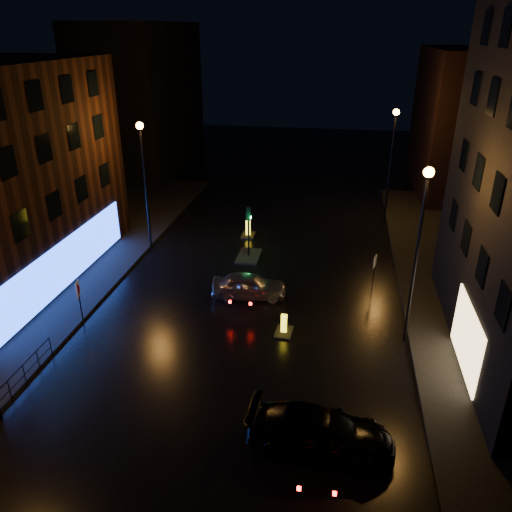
# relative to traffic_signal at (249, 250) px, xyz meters

# --- Properties ---
(ground) EXTENTS (120.00, 120.00, 0.00)m
(ground) POSITION_rel_traffic_signal_xyz_m (1.20, -14.00, -0.50)
(ground) COLOR black
(ground) RESTS_ON ground
(pavement_left) EXTENTS (12.00, 44.00, 0.15)m
(pavement_left) POSITION_rel_traffic_signal_xyz_m (-12.80, -6.00, -0.43)
(pavement_left) COLOR black
(pavement_left) RESTS_ON ground
(building_far_left) EXTENTS (8.00, 16.00, 14.00)m
(building_far_left) POSITION_rel_traffic_signal_xyz_m (-14.80, 21.00, 6.50)
(building_far_left) COLOR black
(building_far_left) RESTS_ON ground
(building_far_right) EXTENTS (8.00, 14.00, 12.00)m
(building_far_right) POSITION_rel_traffic_signal_xyz_m (16.20, 18.00, 5.50)
(building_far_right) COLOR black
(building_far_right) RESTS_ON ground
(street_lamp_lfar) EXTENTS (0.44, 0.44, 8.37)m
(street_lamp_lfar) POSITION_rel_traffic_signal_xyz_m (-6.60, -0.00, 5.06)
(street_lamp_lfar) COLOR black
(street_lamp_lfar) RESTS_ON ground
(street_lamp_rnear) EXTENTS (0.44, 0.44, 8.37)m
(street_lamp_rnear) POSITION_rel_traffic_signal_xyz_m (9.00, -8.00, 5.06)
(street_lamp_rnear) COLOR black
(street_lamp_rnear) RESTS_ON ground
(street_lamp_rfar) EXTENTS (0.44, 0.44, 8.37)m
(street_lamp_rfar) POSITION_rel_traffic_signal_xyz_m (9.00, 8.00, 5.06)
(street_lamp_rfar) COLOR black
(street_lamp_rfar) RESTS_ON ground
(traffic_signal) EXTENTS (1.40, 2.40, 3.45)m
(traffic_signal) POSITION_rel_traffic_signal_xyz_m (0.00, 0.00, 0.00)
(traffic_signal) COLOR black
(traffic_signal) RESTS_ON ground
(guard_railing) EXTENTS (0.05, 6.04, 1.00)m
(guard_railing) POSITION_rel_traffic_signal_xyz_m (-6.80, -15.00, 0.24)
(guard_railing) COLOR black
(guard_railing) RESTS_ON ground
(silver_hatchback) EXTENTS (4.21, 2.11, 1.38)m
(silver_hatchback) POSITION_rel_traffic_signal_xyz_m (0.97, -5.12, 0.19)
(silver_hatchback) COLOR #B4B6BD
(silver_hatchback) RESTS_ON ground
(dark_sedan) EXTENTS (5.23, 2.35, 1.49)m
(dark_sedan) POSITION_rel_traffic_signal_xyz_m (5.42, -15.40, 0.24)
(dark_sedan) COLOR black
(dark_sedan) RESTS_ON ground
(bollard_near) EXTENTS (0.87, 1.23, 1.03)m
(bollard_near) POSITION_rel_traffic_signal_xyz_m (3.29, -8.39, -0.28)
(bollard_near) COLOR black
(bollard_near) RESTS_ON ground
(bollard_far) EXTENTS (0.91, 1.36, 1.18)m
(bollard_far) POSITION_rel_traffic_signal_xyz_m (-0.69, 3.51, -0.24)
(bollard_far) COLOR black
(bollard_far) RESTS_ON ground
(road_sign_left) EXTENTS (0.21, 0.56, 2.37)m
(road_sign_left) POSITION_rel_traffic_signal_xyz_m (-6.70, -9.26, 1.27)
(road_sign_left) COLOR black
(road_sign_left) RESTS_ON ground
(road_sign_right) EXTENTS (0.19, 0.48, 2.04)m
(road_sign_right) POSITION_rel_traffic_signal_xyz_m (7.70, -3.01, 1.03)
(road_sign_right) COLOR black
(road_sign_right) RESTS_ON ground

